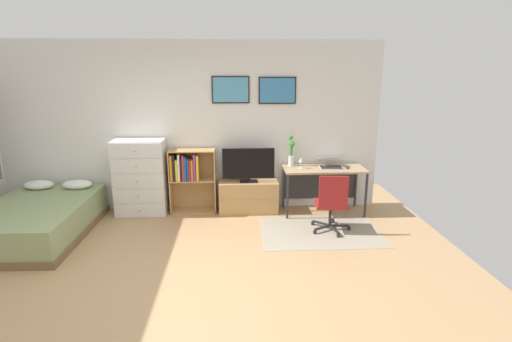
# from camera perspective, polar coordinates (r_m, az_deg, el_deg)

# --- Properties ---
(ground_plane) EXTENTS (7.20, 7.20, 0.00)m
(ground_plane) POSITION_cam_1_polar(r_m,az_deg,el_deg) (4.58, -12.15, -15.41)
(ground_plane) COLOR tan
(wall_back_with_posters) EXTENTS (6.12, 0.09, 2.70)m
(wall_back_with_posters) POSITION_cam_1_polar(r_m,az_deg,el_deg) (6.45, -9.37, 6.31)
(wall_back_with_posters) COLOR silver
(wall_back_with_posters) RESTS_ON ground_plane
(area_rug) EXTENTS (1.70, 1.20, 0.01)m
(area_rug) POSITION_cam_1_polar(r_m,az_deg,el_deg) (5.79, 9.30, -8.60)
(area_rug) COLOR #9E937F
(area_rug) RESTS_ON ground_plane
(bed) EXTENTS (1.36, 2.03, 0.59)m
(bed) POSITION_cam_1_polar(r_m,az_deg,el_deg) (6.29, -29.09, -6.13)
(bed) COLOR brown
(bed) RESTS_ON ground_plane
(dresser) EXTENTS (0.79, 0.46, 1.20)m
(dresser) POSITION_cam_1_polar(r_m,az_deg,el_deg) (6.47, -16.37, -0.93)
(dresser) COLOR silver
(dresser) RESTS_ON ground_plane
(bookshelf) EXTENTS (0.73, 0.30, 1.02)m
(bookshelf) POSITION_cam_1_polar(r_m,az_deg,el_deg) (6.39, -9.66, -0.52)
(bookshelf) COLOR tan
(bookshelf) RESTS_ON ground_plane
(tv_stand) EXTENTS (0.95, 0.41, 0.51)m
(tv_stand) POSITION_cam_1_polar(r_m,az_deg,el_deg) (6.41, -1.09, -3.70)
(tv_stand) COLOR tan
(tv_stand) RESTS_ON ground_plane
(television) EXTENTS (0.83, 0.16, 0.55)m
(television) POSITION_cam_1_polar(r_m,az_deg,el_deg) (6.24, -1.10, 0.84)
(television) COLOR black
(television) RESTS_ON tv_stand
(desk) EXTENTS (1.28, 0.59, 0.74)m
(desk) POSITION_cam_1_polar(r_m,az_deg,el_deg) (6.44, 9.64, -0.55)
(desk) COLOR tan
(desk) RESTS_ON ground_plane
(office_chair) EXTENTS (0.57, 0.58, 0.86)m
(office_chair) POSITION_cam_1_polar(r_m,az_deg,el_deg) (5.63, 10.89, -4.39)
(office_chair) COLOR #232326
(office_chair) RESTS_ON ground_plane
(laptop) EXTENTS (0.38, 0.41, 0.16)m
(laptop) POSITION_cam_1_polar(r_m,az_deg,el_deg) (6.41, 10.73, 1.13)
(laptop) COLOR #B7B7BC
(laptop) RESTS_ON desk
(computer_mouse) EXTENTS (0.06, 0.10, 0.03)m
(computer_mouse) POSITION_cam_1_polar(r_m,az_deg,el_deg) (6.38, 13.05, 0.53)
(computer_mouse) COLOR #262628
(computer_mouse) RESTS_ON desk
(bamboo_vase) EXTENTS (0.10, 0.11, 0.50)m
(bamboo_vase) POSITION_cam_1_polar(r_m,az_deg,el_deg) (6.36, 5.15, 2.96)
(bamboo_vase) COLOR silver
(bamboo_vase) RESTS_ON desk
(wine_glass) EXTENTS (0.07, 0.07, 0.18)m
(wine_glass) POSITION_cam_1_polar(r_m,az_deg,el_deg) (6.21, 6.51, 1.55)
(wine_glass) COLOR silver
(wine_glass) RESTS_ON desk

